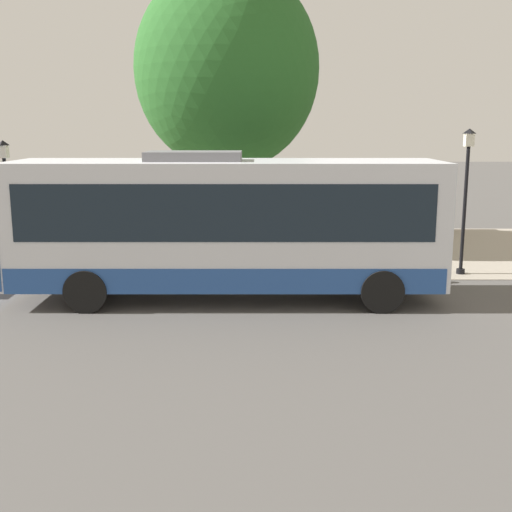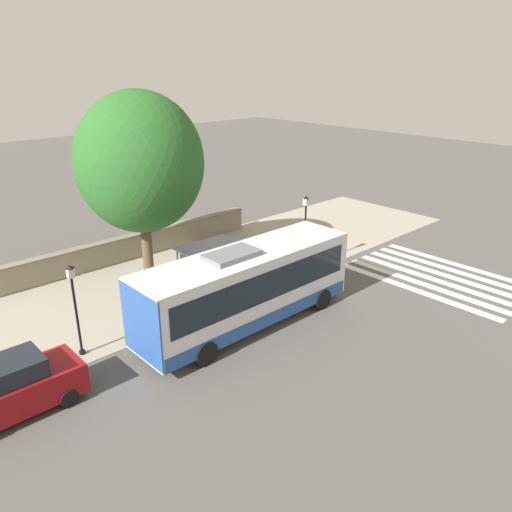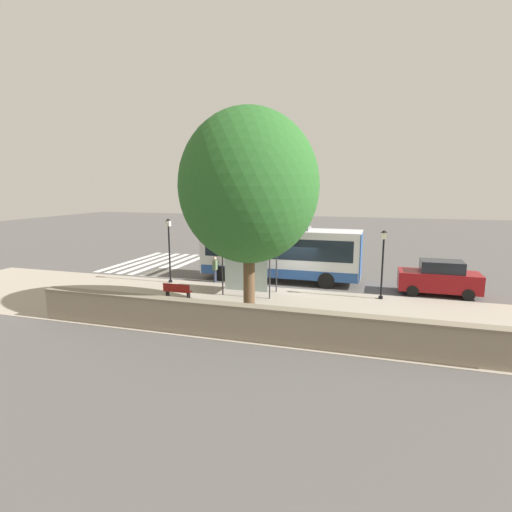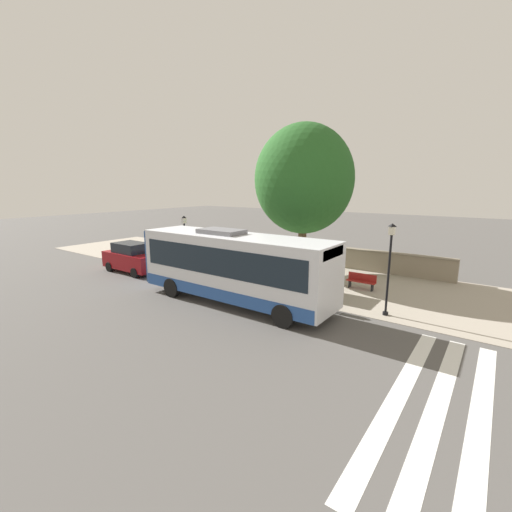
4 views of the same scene
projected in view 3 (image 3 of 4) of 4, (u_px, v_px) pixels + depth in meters
ground_plane at (295, 289)px, 24.15m from camera, size 120.00×120.00×0.00m
sidewalk_plaza at (277, 311)px, 19.91m from camera, size 9.00×44.00×0.02m
crosswalk_stripes at (157, 263)px, 32.40m from camera, size 9.00×5.25×0.01m
stone_wall at (252, 323)px, 15.96m from camera, size 0.60×20.00×1.44m
bus at (280, 253)px, 25.99m from camera, size 2.76×10.27×3.62m
bus_shelter at (249, 259)px, 22.60m from camera, size 1.83×3.06×2.50m
pedestrian at (215, 267)px, 25.73m from camera, size 0.34×0.22×1.67m
bench at (177, 291)px, 21.89m from camera, size 0.40×1.60×0.88m
street_lamp_near at (383, 258)px, 21.60m from camera, size 0.28×0.28×3.82m
street_lamp_far at (169, 245)px, 25.32m from camera, size 0.28×0.28×4.14m
shade_tree at (249, 187)px, 18.08m from camera, size 6.37×6.37×9.63m
parked_car_behind_bus at (439, 278)px, 22.71m from camera, size 1.94×4.35×1.99m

